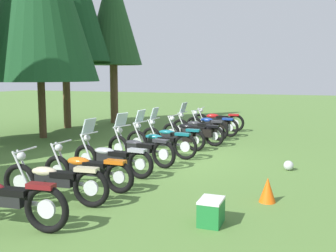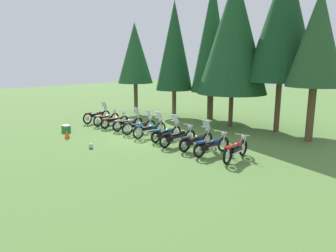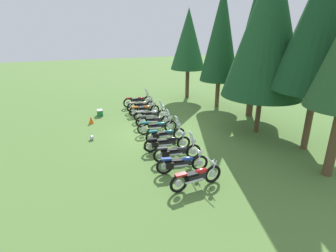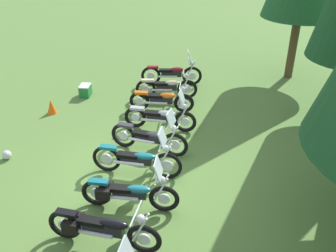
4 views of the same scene
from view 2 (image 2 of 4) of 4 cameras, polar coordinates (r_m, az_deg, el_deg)
ground_plane at (r=17.97m, az=-3.41°, el=-1.97°), size 80.00×80.00×0.00m
motorcycle_0 at (r=22.69m, az=-12.72°, el=1.87°), size 0.76×2.37×1.39m
motorcycle_1 at (r=21.62m, az=-11.07°, el=1.38°), size 0.71×2.23×1.02m
motorcycle_2 at (r=20.77m, az=-9.59°, el=0.97°), size 0.66×2.20×0.99m
motorcycle_3 at (r=19.86m, az=-7.20°, el=0.60°), size 0.65×2.27×1.36m
motorcycle_4 at (r=18.79m, az=-5.17°, el=0.05°), size 0.79×2.25×1.38m
motorcycle_5 at (r=17.90m, az=-3.23°, el=-0.48°), size 0.74×2.35×1.38m
motorcycle_6 at (r=17.03m, az=-0.36°, el=-1.19°), size 0.70×2.24×1.36m
motorcycle_7 at (r=16.04m, az=1.71°, el=-1.99°), size 0.75×2.38×1.01m
motorcycle_8 at (r=15.38m, az=5.11°, el=-2.59°), size 0.64×2.30×1.38m
motorcycle_9 at (r=14.58m, az=7.85°, el=-3.48°), size 0.75×2.26×1.02m
motorcycle_10 at (r=14.01m, az=12.24°, el=-4.18°), size 0.70×2.29×1.03m
pine_tree_0 at (r=26.26m, az=-6.02°, el=12.98°), size 2.87×2.87×7.29m
pine_tree_1 at (r=24.48m, az=1.16°, el=14.30°), size 2.82×2.82×8.69m
pine_tree_2 at (r=23.53m, az=8.00°, el=15.75°), size 2.89×2.89×9.92m
pine_tree_3 at (r=20.75m, az=11.88°, el=15.97°), size 4.43×4.43×9.57m
pine_tree_4 at (r=20.22m, az=20.29°, el=17.61°), size 4.08×4.08×10.12m
pine_tree_5 at (r=18.15m, az=25.54°, el=14.13°), size 2.86×2.86×7.88m
picnic_cooler at (r=20.08m, az=-18.02°, el=-0.45°), size 0.51×0.37×0.43m
traffic_cone at (r=18.47m, az=-17.86°, el=-1.39°), size 0.32×0.32×0.48m
dropped_helmet at (r=16.07m, az=-13.82°, el=-3.50°), size 0.25×0.25×0.25m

